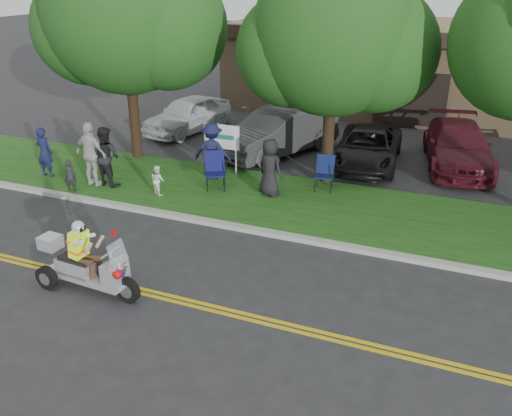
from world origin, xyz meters
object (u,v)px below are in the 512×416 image
at_px(lawn_chair_b, 215,168).
at_px(trike_scooter, 85,267).
at_px(spectator_adult_mid, 106,156).
at_px(lawn_chair_a, 325,170).
at_px(parked_car_left, 277,132).
at_px(parked_car_far_left, 188,114).
at_px(parked_car_mid, 367,147).
at_px(spectator_adult_right, 91,154).
at_px(parked_car_right, 458,146).
at_px(spectator_adult_left, 45,152).

bearing_deg(lawn_chair_b, trike_scooter, -119.69).
distance_m(trike_scooter, spectator_adult_mid, 6.07).
relative_size(lawn_chair_a, parked_car_left, 0.21).
bearing_deg(parked_car_left, parked_car_far_left, -172.74).
xyz_separation_m(trike_scooter, lawn_chair_a, (3.19, 7.37, 0.13)).
relative_size(lawn_chair_b, parked_car_mid, 0.25).
distance_m(lawn_chair_a, spectator_adult_right, 7.21).
bearing_deg(parked_car_right, parked_car_left, 179.82).
bearing_deg(spectator_adult_mid, parked_car_mid, -133.38).
height_order(trike_scooter, parked_car_mid, trike_scooter).
distance_m(lawn_chair_b, parked_car_mid, 5.70).
bearing_deg(parked_car_left, lawn_chair_b, -72.55).
xyz_separation_m(lawn_chair_a, spectator_adult_right, (-6.78, -2.42, 0.41)).
xyz_separation_m(lawn_chair_a, parked_car_mid, (0.70, 3.00, -0.06)).
bearing_deg(lawn_chair_b, parked_car_left, 53.39).
distance_m(spectator_adult_left, spectator_adult_mid, 2.33).
bearing_deg(spectator_adult_right, parked_car_left, -120.81).
distance_m(spectator_adult_mid, parked_car_right, 11.82).
bearing_deg(lawn_chair_a, parked_car_far_left, 141.46).
xyz_separation_m(lawn_chair_b, parked_car_far_left, (-4.00, 5.56, -0.01)).
xyz_separation_m(lawn_chair_b, spectator_adult_right, (-3.62, -1.23, 0.36)).
relative_size(lawn_chair_a, parked_car_mid, 0.23).
relative_size(trike_scooter, parked_car_right, 0.49).
relative_size(lawn_chair_b, spectator_adult_mid, 0.62).
height_order(spectator_adult_mid, parked_car_mid, spectator_adult_mid).
bearing_deg(parked_car_far_left, spectator_adult_right, -74.36).
bearing_deg(lawn_chair_a, spectator_adult_left, -172.06).
xyz_separation_m(spectator_adult_right, parked_car_mid, (7.48, 5.43, -0.47)).
distance_m(lawn_chair_b, spectator_adult_mid, 3.41).
xyz_separation_m(lawn_chair_a, parked_car_right, (3.62, 4.05, 0.04)).
height_order(lawn_chair_a, spectator_adult_left, spectator_adult_left).
relative_size(lawn_chair_b, spectator_adult_right, 0.57).
bearing_deg(spectator_adult_left, lawn_chair_b, -170.14).
bearing_deg(lawn_chair_a, parked_car_mid, 69.79).
xyz_separation_m(parked_car_left, parked_car_mid, (3.33, 0.05, -0.19)).
bearing_deg(parked_car_right, spectator_adult_left, -162.71).
xyz_separation_m(spectator_adult_left, parked_car_far_left, (1.55, 6.72, -0.18)).
relative_size(spectator_adult_left, parked_car_right, 0.32).
distance_m(spectator_adult_mid, parked_car_mid, 8.82).
relative_size(parked_car_far_left, parked_car_mid, 0.94).
xyz_separation_m(parked_car_far_left, parked_car_right, (10.78, -0.32, -0.00)).
distance_m(parked_car_mid, parked_car_right, 3.11).
bearing_deg(lawn_chair_a, trike_scooter, -120.57).
xyz_separation_m(parked_car_mid, parked_car_right, (2.93, 1.04, 0.10)).
height_order(lawn_chair_b, parked_car_right, parked_car_right).
bearing_deg(parked_car_mid, lawn_chair_b, -137.27).
relative_size(parked_car_far_left, parked_car_right, 0.86).
relative_size(lawn_chair_a, spectator_adult_mid, 0.57).
distance_m(lawn_chair_a, spectator_adult_left, 9.03).
relative_size(trike_scooter, lawn_chair_b, 2.17).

